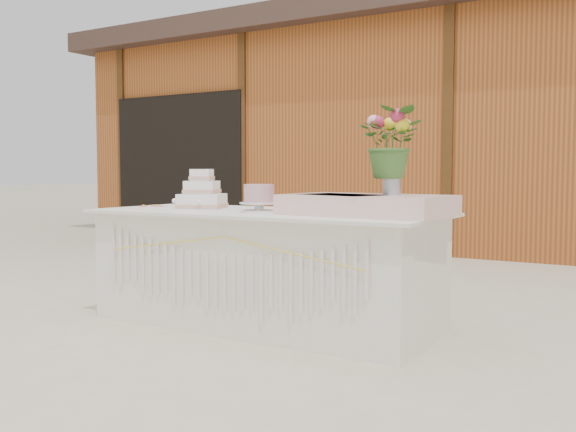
% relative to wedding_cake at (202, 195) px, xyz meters
% --- Properties ---
extents(ground, '(80.00, 80.00, 0.00)m').
position_rel_wedding_cake_xyz_m(ground, '(0.59, -0.06, -0.87)').
color(ground, beige).
rests_on(ground, ground).
extents(barn, '(12.60, 4.60, 3.30)m').
position_rel_wedding_cake_xyz_m(barn, '(0.58, 5.93, 0.81)').
color(barn, '#9A5120').
rests_on(barn, ground).
extents(cake_table, '(2.40, 1.00, 0.77)m').
position_rel_wedding_cake_xyz_m(cake_table, '(0.59, -0.07, -0.48)').
color(cake_table, silver).
rests_on(cake_table, ground).
extents(wedding_cake, '(0.41, 0.41, 0.28)m').
position_rel_wedding_cake_xyz_m(wedding_cake, '(0.00, 0.00, 0.00)').
color(wedding_cake, white).
rests_on(wedding_cake, cake_table).
extents(pink_cake_stand, '(0.25, 0.25, 0.18)m').
position_rel_wedding_cake_xyz_m(pink_cake_stand, '(0.60, -0.16, 0.01)').
color(pink_cake_stand, white).
rests_on(pink_cake_stand, cake_table).
extents(satin_runner, '(1.02, 0.63, 0.12)m').
position_rel_wedding_cake_xyz_m(satin_runner, '(1.33, -0.07, -0.03)').
color(satin_runner, beige).
rests_on(satin_runner, cake_table).
extents(flower_vase, '(0.11, 0.11, 0.15)m').
position_rel_wedding_cake_xyz_m(flower_vase, '(1.48, -0.03, 0.10)').
color(flower_vase, '#B7B7BC').
rests_on(flower_vase, satin_runner).
extents(bouquet, '(0.43, 0.38, 0.43)m').
position_rel_wedding_cake_xyz_m(bouquet, '(1.48, -0.03, 0.39)').
color(bouquet, '#3A6628').
rests_on(bouquet, flower_vase).
extents(loose_flowers, '(0.23, 0.36, 0.02)m').
position_rel_wedding_cake_xyz_m(loose_flowers, '(-0.44, 0.01, -0.09)').
color(loose_flowers, pink).
rests_on(loose_flowers, cake_table).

